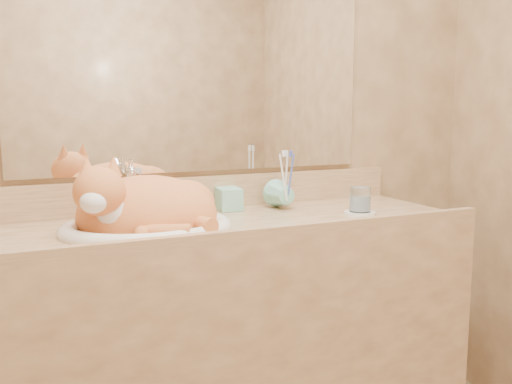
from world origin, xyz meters
name	(u,v)px	position (x,y,z in m)	size (l,w,h in m)	color
wall_back	(197,98)	(0.00, 1.00, 1.25)	(2.40, 0.02, 2.50)	brown
vanity_counter	(227,346)	(0.00, 0.72, 0.42)	(1.60, 0.55, 0.85)	olive
mirror	(197,58)	(0.00, 0.99, 1.39)	(1.30, 0.02, 0.80)	white
sink_basin	(147,204)	(-0.26, 0.70, 0.93)	(0.51, 0.43, 0.16)	white
faucet	(132,191)	(-0.26, 0.90, 0.94)	(0.05, 0.13, 0.18)	white
cat	(141,206)	(-0.27, 0.72, 0.92)	(0.43, 0.35, 0.24)	#D26830
soap_dispenser	(233,187)	(0.09, 0.87, 0.94)	(0.08, 0.08, 0.18)	#7CC7AF
toothbrush_cup	(287,197)	(0.27, 0.82, 0.90)	(0.10, 0.10, 0.10)	#7CC7AF
toothbrushes	(287,175)	(0.27, 0.82, 0.98)	(0.04, 0.04, 0.22)	white
saucer	(360,213)	(0.47, 0.65, 0.85)	(0.11, 0.11, 0.01)	white
water_glass	(360,199)	(0.47, 0.65, 0.90)	(0.07, 0.07, 0.09)	white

